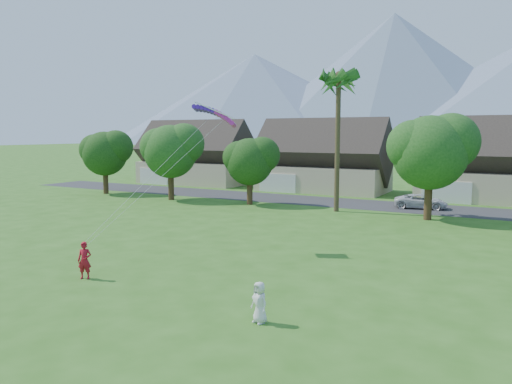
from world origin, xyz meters
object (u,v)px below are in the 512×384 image
Objects in this scene: watcher at (259,302)px; parafoil_kite at (216,113)px; kite_flyer at (85,260)px; parked_car at (421,201)px.

parafoil_kite is at bearing 150.68° from watcher.
kite_flyer reaches higher than parked_car.
watcher is at bearing -69.13° from parafoil_kite.
watcher is 14.78m from parafoil_kite.
parafoil_kite reaches higher than kite_flyer.
parafoil_kite is (-8.31, 9.68, 7.47)m from watcher.
watcher is (10.12, -0.85, -0.13)m from kite_flyer.
watcher is 0.53× the size of parafoil_kite.
parafoil_kite is at bearing 150.44° from parked_car.
parafoil_kite reaches higher than parked_car.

